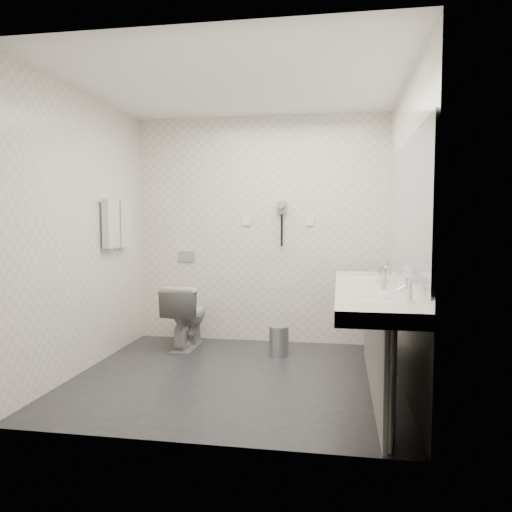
# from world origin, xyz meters

# --- Properties ---
(floor) EXTENTS (2.80, 2.80, 0.00)m
(floor) POSITION_xyz_m (0.00, 0.00, 0.00)
(floor) COLOR #27272C
(floor) RESTS_ON ground
(ceiling) EXTENTS (2.80, 2.80, 0.00)m
(ceiling) POSITION_xyz_m (0.00, 0.00, 2.50)
(ceiling) COLOR white
(ceiling) RESTS_ON wall_back
(wall_back) EXTENTS (2.80, 0.00, 2.80)m
(wall_back) POSITION_xyz_m (0.00, 1.30, 1.25)
(wall_back) COLOR white
(wall_back) RESTS_ON floor
(wall_front) EXTENTS (2.80, 0.00, 2.80)m
(wall_front) POSITION_xyz_m (0.00, -1.30, 1.25)
(wall_front) COLOR white
(wall_front) RESTS_ON floor
(wall_left) EXTENTS (0.00, 2.60, 2.60)m
(wall_left) POSITION_xyz_m (-1.40, 0.00, 1.25)
(wall_left) COLOR white
(wall_left) RESTS_ON floor
(wall_right) EXTENTS (0.00, 2.60, 2.60)m
(wall_right) POSITION_xyz_m (1.40, 0.00, 1.25)
(wall_right) COLOR white
(wall_right) RESTS_ON floor
(vanity_counter) EXTENTS (0.55, 2.20, 0.10)m
(vanity_counter) POSITION_xyz_m (1.12, -0.20, 0.80)
(vanity_counter) COLOR white
(vanity_counter) RESTS_ON floor
(vanity_panel) EXTENTS (0.03, 2.15, 0.75)m
(vanity_panel) POSITION_xyz_m (1.15, -0.20, 0.38)
(vanity_panel) COLOR gray
(vanity_panel) RESTS_ON floor
(vanity_post_near) EXTENTS (0.06, 0.06, 0.75)m
(vanity_post_near) POSITION_xyz_m (1.18, -1.24, 0.38)
(vanity_post_near) COLOR silver
(vanity_post_near) RESTS_ON floor
(vanity_post_far) EXTENTS (0.06, 0.06, 0.75)m
(vanity_post_far) POSITION_xyz_m (1.18, 0.84, 0.38)
(vanity_post_far) COLOR silver
(vanity_post_far) RESTS_ON floor
(mirror) EXTENTS (0.02, 2.20, 1.05)m
(mirror) POSITION_xyz_m (1.39, -0.20, 1.45)
(mirror) COLOR #B2BCC6
(mirror) RESTS_ON wall_right
(basin_near) EXTENTS (0.40, 0.31, 0.05)m
(basin_near) POSITION_xyz_m (1.12, -0.85, 0.83)
(basin_near) COLOR white
(basin_near) RESTS_ON vanity_counter
(basin_far) EXTENTS (0.40, 0.31, 0.05)m
(basin_far) POSITION_xyz_m (1.12, 0.45, 0.83)
(basin_far) COLOR white
(basin_far) RESTS_ON vanity_counter
(faucet_near) EXTENTS (0.04, 0.04, 0.15)m
(faucet_near) POSITION_xyz_m (1.32, -0.85, 0.92)
(faucet_near) COLOR silver
(faucet_near) RESTS_ON vanity_counter
(faucet_far) EXTENTS (0.04, 0.04, 0.15)m
(faucet_far) POSITION_xyz_m (1.32, 0.45, 0.92)
(faucet_far) COLOR silver
(faucet_far) RESTS_ON vanity_counter
(soap_bottle_a) EXTENTS (0.07, 0.07, 0.11)m
(soap_bottle_a) POSITION_xyz_m (1.21, -0.12, 0.91)
(soap_bottle_a) COLOR white
(soap_bottle_a) RESTS_ON vanity_counter
(soap_bottle_c) EXTENTS (0.05, 0.05, 0.11)m
(soap_bottle_c) POSITION_xyz_m (1.21, -0.32, 0.91)
(soap_bottle_c) COLOR white
(soap_bottle_c) RESTS_ON vanity_counter
(glass_left) EXTENTS (0.08, 0.08, 0.12)m
(glass_left) POSITION_xyz_m (1.24, 0.10, 0.91)
(glass_left) COLOR silver
(glass_left) RESTS_ON vanity_counter
(glass_right) EXTENTS (0.08, 0.08, 0.12)m
(glass_right) POSITION_xyz_m (1.25, 0.16, 0.91)
(glass_right) COLOR silver
(glass_right) RESTS_ON vanity_counter
(toilet) EXTENTS (0.39, 0.68, 0.68)m
(toilet) POSITION_xyz_m (-0.74, 0.88, 0.34)
(toilet) COLOR white
(toilet) RESTS_ON floor
(flush_plate) EXTENTS (0.18, 0.02, 0.12)m
(flush_plate) POSITION_xyz_m (-0.85, 1.29, 0.95)
(flush_plate) COLOR #B2B5BA
(flush_plate) RESTS_ON wall_back
(pedal_bin) EXTENTS (0.27, 0.27, 0.28)m
(pedal_bin) POSITION_xyz_m (0.29, 0.74, 0.14)
(pedal_bin) COLOR #B2B5BA
(pedal_bin) RESTS_ON floor
(bin_lid) EXTENTS (0.20, 0.20, 0.02)m
(bin_lid) POSITION_xyz_m (0.29, 0.74, 0.29)
(bin_lid) COLOR #B2B5BA
(bin_lid) RESTS_ON pedal_bin
(towel_rail) EXTENTS (0.02, 0.62, 0.02)m
(towel_rail) POSITION_xyz_m (-1.35, 0.55, 1.55)
(towel_rail) COLOR silver
(towel_rail) RESTS_ON wall_left
(towel_near) EXTENTS (0.07, 0.24, 0.48)m
(towel_near) POSITION_xyz_m (-1.34, 0.41, 1.33)
(towel_near) COLOR silver
(towel_near) RESTS_ON towel_rail
(towel_far) EXTENTS (0.07, 0.24, 0.48)m
(towel_far) POSITION_xyz_m (-1.34, 0.69, 1.33)
(towel_far) COLOR silver
(towel_far) RESTS_ON towel_rail
(dryer_cradle) EXTENTS (0.10, 0.04, 0.14)m
(dryer_cradle) POSITION_xyz_m (0.25, 1.27, 1.50)
(dryer_cradle) COLOR gray
(dryer_cradle) RESTS_ON wall_back
(dryer_barrel) EXTENTS (0.08, 0.14, 0.08)m
(dryer_barrel) POSITION_xyz_m (0.25, 1.20, 1.53)
(dryer_barrel) COLOR gray
(dryer_barrel) RESTS_ON dryer_cradle
(dryer_cord) EXTENTS (0.02, 0.02, 0.35)m
(dryer_cord) POSITION_xyz_m (0.25, 1.26, 1.25)
(dryer_cord) COLOR black
(dryer_cord) RESTS_ON dryer_cradle
(switch_plate_a) EXTENTS (0.09, 0.02, 0.09)m
(switch_plate_a) POSITION_xyz_m (-0.15, 1.29, 1.35)
(switch_plate_a) COLOR white
(switch_plate_a) RESTS_ON wall_back
(switch_plate_b) EXTENTS (0.09, 0.02, 0.09)m
(switch_plate_b) POSITION_xyz_m (0.55, 1.29, 1.35)
(switch_plate_b) COLOR white
(switch_plate_b) RESTS_ON wall_back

